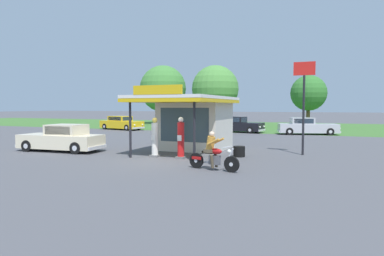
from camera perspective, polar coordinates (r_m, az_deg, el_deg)
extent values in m
plane|color=#4C4C51|center=(16.42, -5.80, -5.44)|extent=(300.00, 300.00, 0.00)
cube|color=#3D6B2D|center=(45.03, 12.41, 0.26)|extent=(120.00, 24.00, 0.01)
cube|color=beige|center=(20.65, 0.63, 0.61)|extent=(3.68, 3.55, 2.99)
cube|color=#384C56|center=(19.02, -1.31, 0.53)|extent=(2.94, 0.05, 1.91)
cube|color=silver|center=(19.26, -0.98, 5.07)|extent=(4.38, 7.01, 0.16)
cube|color=gold|center=(19.26, -0.98, 4.54)|extent=(4.38, 7.01, 0.18)
cube|color=gold|center=(16.14, -5.87, 6.40)|extent=(2.57, 0.08, 0.44)
cylinder|color=black|center=(15.76, 0.39, -0.33)|extent=(0.12, 0.12, 2.99)
cylinder|color=black|center=(17.35, -10.33, -0.02)|extent=(0.12, 0.12, 2.99)
cube|color=slate|center=(17.60, -6.24, -4.66)|extent=(0.44, 0.44, 0.10)
cylinder|color=silver|center=(17.50, -6.26, -1.83)|extent=(0.34, 0.34, 1.65)
cube|color=white|center=(17.34, -6.54, -1.61)|extent=(0.22, 0.02, 0.28)
sphere|color=#EACC4C|center=(17.44, -6.28, 1.32)|extent=(0.26, 0.26, 0.26)
cube|color=slate|center=(16.96, -1.88, -4.95)|extent=(0.44, 0.44, 0.10)
cylinder|color=red|center=(16.85, -1.88, -1.94)|extent=(0.34, 0.34, 1.69)
cube|color=white|center=(16.68, -2.14, -1.71)|extent=(0.22, 0.02, 0.28)
sphere|color=white|center=(16.79, -1.89, 1.41)|extent=(0.26, 0.26, 0.26)
cylinder|color=black|center=(13.45, 6.68, -6.07)|extent=(0.65, 0.23, 0.64)
cylinder|color=silver|center=(13.45, 6.68, -6.07)|extent=(0.18, 0.15, 0.16)
cylinder|color=black|center=(14.27, 0.75, -5.49)|extent=(0.65, 0.23, 0.64)
cylinder|color=silver|center=(14.27, 0.75, -5.49)|extent=(0.18, 0.15, 0.16)
ellipsoid|color=#B21414|center=(13.72, 3.99, -3.92)|extent=(0.60, 0.35, 0.24)
cube|color=#59595E|center=(13.80, 3.81, -5.39)|extent=(0.48, 0.32, 0.36)
cube|color=black|center=(13.91, 2.74, -4.06)|extent=(0.52, 0.35, 0.10)
cylinder|color=silver|center=(13.45, 6.31, -4.86)|extent=(0.38, 0.14, 0.71)
cylinder|color=silver|center=(13.46, 5.86, -3.22)|extent=(0.18, 0.69, 0.04)
sphere|color=silver|center=(13.43, 6.24, -3.93)|extent=(0.16, 0.16, 0.16)
cube|color=#B21414|center=(14.22, 0.92, -5.03)|extent=(0.47, 0.27, 0.12)
cylinder|color=silver|center=(14.14, 2.68, -5.74)|extent=(0.71, 0.22, 0.18)
cube|color=brown|center=(13.86, 2.99, -3.84)|extent=(0.46, 0.41, 0.14)
cylinder|color=brown|center=(13.96, 4.03, -5.45)|extent=(0.16, 0.25, 0.56)
cylinder|color=brown|center=(13.69, 3.36, -5.63)|extent=(0.16, 0.25, 0.56)
cylinder|color=gold|center=(13.81, 3.13, -2.55)|extent=(0.47, 0.40, 0.60)
sphere|color=beige|center=(13.74, 3.36, -1.02)|extent=(0.22, 0.22, 0.22)
cylinder|color=gold|center=(13.85, 4.41, -2.20)|extent=(0.54, 0.20, 0.31)
cylinder|color=gold|center=(13.51, 3.58, -2.34)|extent=(0.54, 0.20, 0.31)
cube|color=beige|center=(21.09, -21.18, -2.09)|extent=(4.97, 2.15, 0.78)
cube|color=beige|center=(20.77, -20.31, -0.25)|extent=(2.07, 1.72, 0.60)
cube|color=#283847|center=(21.38, -22.33, -0.19)|extent=(0.14, 1.41, 0.48)
cube|color=#283847|center=(20.17, -21.68, -0.39)|extent=(1.67, 0.15, 0.45)
cube|color=#283847|center=(21.38, -19.01, -0.12)|extent=(1.67, 0.15, 0.45)
cube|color=silver|center=(22.75, -25.97, -2.49)|extent=(0.24, 1.72, 0.18)
cube|color=silver|center=(19.67, -15.61, -3.17)|extent=(0.24, 1.72, 0.18)
sphere|color=white|center=(22.32, -27.04, -1.84)|extent=(0.18, 0.18, 0.18)
sphere|color=white|center=(23.14, -25.02, -1.60)|extent=(0.18, 0.18, 0.18)
cylinder|color=black|center=(21.59, -25.98, -2.73)|extent=(0.67, 0.25, 0.66)
cylinder|color=silver|center=(21.59, -25.98, -2.73)|extent=(0.31, 0.24, 0.30)
cylinder|color=black|center=(22.82, -23.04, -2.32)|extent=(0.67, 0.25, 0.66)
cylinder|color=silver|center=(22.82, -23.04, -2.32)|extent=(0.31, 0.24, 0.30)
cylinder|color=black|center=(19.45, -18.97, -3.22)|extent=(0.67, 0.25, 0.66)
cylinder|color=silver|center=(19.45, -18.97, -3.22)|extent=(0.31, 0.24, 0.30)
cylinder|color=black|center=(20.80, -16.17, -2.73)|extent=(0.67, 0.25, 0.66)
cylinder|color=silver|center=(20.80, -16.17, -2.73)|extent=(0.31, 0.24, 0.30)
cube|color=#B7B7BC|center=(33.09, 18.87, -0.03)|extent=(5.51, 3.10, 0.80)
cube|color=#B7B7BC|center=(32.95, 18.03, 1.17)|extent=(2.35, 2.03, 0.58)
cube|color=#283847|center=(33.16, 19.69, 1.15)|extent=(0.41, 1.33, 0.46)
cube|color=#283847|center=(33.69, 17.77, 1.22)|extent=(1.65, 0.49, 0.44)
cube|color=#283847|center=(32.21, 18.29, 1.11)|extent=(1.65, 0.49, 0.44)
cube|color=silver|center=(33.77, 23.25, -0.54)|extent=(0.57, 1.64, 0.18)
cube|color=silver|center=(32.65, 14.33, -0.49)|extent=(0.57, 1.64, 0.18)
sphere|color=white|center=(34.29, 23.01, 0.06)|extent=(0.18, 0.18, 0.18)
sphere|color=white|center=(33.21, 23.56, -0.06)|extent=(0.18, 0.18, 0.18)
cylinder|color=black|center=(34.32, 21.47, -0.39)|extent=(0.69, 0.37, 0.66)
cylinder|color=silver|center=(34.32, 21.47, -0.39)|extent=(0.35, 0.29, 0.30)
cylinder|color=black|center=(32.74, 22.21, -0.59)|extent=(0.69, 0.37, 0.66)
cylinder|color=silver|center=(32.74, 22.21, -0.59)|extent=(0.35, 0.29, 0.30)
cylinder|color=black|center=(33.58, 15.61, -0.35)|extent=(0.69, 0.37, 0.66)
cylinder|color=silver|center=(33.58, 15.61, -0.35)|extent=(0.35, 0.29, 0.30)
cylinder|color=black|center=(31.97, 16.06, -0.55)|extent=(0.69, 0.37, 0.66)
cylinder|color=silver|center=(31.97, 16.06, -0.55)|extent=(0.35, 0.29, 0.30)
cube|color=black|center=(34.46, 7.52, 0.27)|extent=(5.46, 2.65, 0.81)
cube|color=black|center=(34.52, 7.17, 1.42)|extent=(2.31, 1.94, 0.56)
cube|color=#283847|center=(34.12, 8.73, 1.38)|extent=(0.27, 1.43, 0.45)
cube|color=#283847|center=(35.26, 7.70, 1.46)|extent=(1.75, 0.31, 0.43)
cube|color=#283847|center=(33.80, 6.61, 1.38)|extent=(1.75, 0.31, 0.43)
cube|color=silver|center=(33.50, 11.66, -0.35)|extent=(0.40, 1.76, 0.18)
cube|color=silver|center=(35.62, 3.62, -0.05)|extent=(0.40, 1.76, 0.18)
sphere|color=white|center=(34.04, 12.02, 0.25)|extent=(0.18, 0.18, 0.18)
sphere|color=white|center=(32.92, 11.34, 0.15)|extent=(0.18, 0.18, 0.18)
cylinder|color=black|center=(34.61, 10.79, -0.17)|extent=(0.68, 0.30, 0.66)
cylinder|color=silver|center=(34.61, 10.79, -0.17)|extent=(0.33, 0.26, 0.30)
cylinder|color=black|center=(33.00, 9.74, -0.34)|extent=(0.68, 0.30, 0.66)
cylinder|color=silver|center=(33.00, 9.74, -0.34)|extent=(0.33, 0.26, 0.30)
cylinder|color=black|center=(36.00, 5.48, 0.02)|extent=(0.68, 0.30, 0.66)
cylinder|color=silver|center=(36.00, 5.48, 0.02)|extent=(0.33, 0.26, 0.30)
cylinder|color=black|center=(34.45, 4.23, -0.13)|extent=(0.68, 0.30, 0.66)
cylinder|color=silver|center=(34.45, 4.23, -0.13)|extent=(0.33, 0.26, 0.30)
cube|color=gold|center=(38.74, -11.76, 0.59)|extent=(5.55, 3.05, 0.80)
cube|color=gold|center=(38.87, -11.99, 1.58)|extent=(2.69, 2.15, 0.53)
cube|color=#283847|center=(38.02, -10.81, 1.55)|extent=(0.38, 1.41, 0.42)
cube|color=#283847|center=(39.41, -11.12, 1.62)|extent=(1.97, 0.51, 0.40)
cube|color=#283847|center=(38.34, -12.87, 1.54)|extent=(1.97, 0.51, 0.40)
cube|color=silver|center=(36.84, -8.96, 0.03)|extent=(0.53, 1.74, 0.18)
cube|color=silver|center=(40.76, -14.28, 0.31)|extent=(0.53, 1.74, 0.18)
sphere|color=white|center=(37.23, -8.31, 0.57)|extent=(0.18, 0.18, 0.18)
sphere|color=white|center=(36.39, -9.62, 0.49)|extent=(0.18, 0.18, 0.18)
cylinder|color=black|center=(38.06, -8.97, 0.19)|extent=(0.69, 0.35, 0.66)
cylinder|color=silver|center=(38.06, -8.97, 0.19)|extent=(0.34, 0.28, 0.30)
cylinder|color=black|center=(36.86, -10.87, 0.06)|extent=(0.69, 0.35, 0.66)
cylinder|color=silver|center=(36.86, -10.87, 0.06)|extent=(0.34, 0.28, 0.30)
cylinder|color=black|center=(40.66, -12.55, 0.37)|extent=(0.69, 0.35, 0.66)
cylinder|color=silver|center=(40.66, -12.55, 0.37)|extent=(0.34, 0.28, 0.30)
cylinder|color=black|center=(39.53, -14.43, 0.25)|extent=(0.69, 0.35, 0.66)
cylinder|color=silver|center=(39.53, -14.43, 0.25)|extent=(0.34, 0.28, 0.30)
cube|color=#2D844C|center=(37.56, -2.33, 0.50)|extent=(5.06, 2.00, 0.71)
cube|color=#2D844C|center=(37.61, -2.60, 1.44)|extent=(2.23, 1.74, 0.51)
cube|color=#283847|center=(37.18, -1.08, 1.42)|extent=(0.06, 1.51, 0.41)
cube|color=#283847|center=(38.38, -2.09, 1.48)|extent=(1.87, 0.05, 0.39)
cube|color=#283847|center=(36.85, -3.13, 1.39)|extent=(1.87, 0.05, 0.39)
cube|color=silver|center=(36.62, 1.32, 0.05)|extent=(0.14, 1.84, 0.18)
cube|color=silver|center=(38.67, -5.79, 0.23)|extent=(0.14, 1.84, 0.18)
sphere|color=white|center=(37.19, 1.67, 0.53)|extent=(0.18, 0.18, 0.18)
sphere|color=white|center=(36.02, 1.00, 0.43)|extent=(0.18, 0.18, 0.18)
cylinder|color=black|center=(37.76, 0.61, 0.21)|extent=(0.66, 0.21, 0.66)
cylinder|color=silver|center=(37.76, 0.61, 0.21)|extent=(0.30, 0.22, 0.30)
cylinder|color=black|center=(36.07, -0.42, 0.05)|extent=(0.66, 0.21, 0.66)
cylinder|color=silver|center=(36.07, -0.42, 0.05)|extent=(0.30, 0.22, 0.30)
cylinder|color=black|center=(39.11, -4.09, 0.32)|extent=(0.66, 0.21, 0.66)
cylinder|color=silver|center=(39.11, -4.09, 0.32)|extent=(0.30, 0.22, 0.30)
cylinder|color=black|center=(37.48, -5.29, 0.17)|extent=(0.66, 0.21, 0.66)
cylinder|color=silver|center=(37.48, -5.29, 0.17)|extent=(0.30, 0.22, 0.30)
cylinder|color=brown|center=(51.24, -4.86, 2.21)|extent=(0.39, 0.39, 2.66)
sphere|color=#427F38|center=(51.30, -4.89, 6.60)|extent=(6.92, 6.92, 6.92)
cylinder|color=brown|center=(47.47, 3.88, 2.07)|extent=(0.37, 0.37, 2.60)
sphere|color=#4C893D|center=(47.52, 3.90, 6.59)|extent=(6.51, 6.51, 6.51)
sphere|color=#4C893D|center=(47.21, 4.21, 5.82)|extent=(3.93, 3.93, 3.93)
cylinder|color=brown|center=(44.97, 18.91, 1.80)|extent=(0.46, 0.46, 2.61)
sphere|color=#33702D|center=(44.99, 18.99, 5.58)|extent=(4.43, 4.43, 4.43)
sphere|color=#33702D|center=(45.25, 19.88, 4.99)|extent=(2.27, 2.27, 2.27)
cylinder|color=black|center=(18.92, 18.21, 2.03)|extent=(0.12, 0.12, 4.22)
cube|color=red|center=(19.02, 18.36, 9.46)|extent=(1.10, 0.08, 0.70)
cylinder|color=black|center=(17.68, 7.92, -4.50)|extent=(0.60, 0.60, 0.18)
cylinder|color=black|center=(17.66, 7.93, -3.93)|extent=(0.60, 0.60, 0.18)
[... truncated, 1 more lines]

